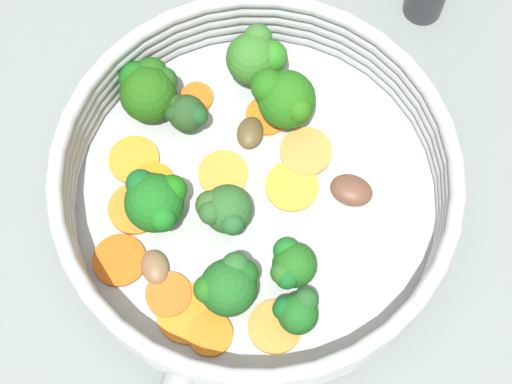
# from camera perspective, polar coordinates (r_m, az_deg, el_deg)

# --- Properties ---
(ground_plane) EXTENTS (4.00, 4.00, 0.00)m
(ground_plane) POSITION_cam_1_polar(r_m,az_deg,el_deg) (0.70, 0.00, -0.85)
(ground_plane) COLOR gray
(skillet) EXTENTS (0.30, 0.30, 0.02)m
(skillet) POSITION_cam_1_polar(r_m,az_deg,el_deg) (0.70, 0.00, -0.64)
(skillet) COLOR #B2B5B7
(skillet) RESTS_ON ground_plane
(skillet_rim_wall) EXTENTS (0.31, 0.31, 0.06)m
(skillet_rim_wall) POSITION_cam_1_polar(r_m,az_deg,el_deg) (0.66, 0.00, 0.47)
(skillet_rim_wall) COLOR #B4B7BE
(skillet_rim_wall) RESTS_ON skillet
(skillet_rivet_left) EXTENTS (0.01, 0.01, 0.01)m
(skillet_rivet_left) POSITION_cam_1_polar(r_m,az_deg,el_deg) (0.66, -7.09, -10.21)
(skillet_rivet_left) COLOR #B2B9BB
(skillet_rivet_left) RESTS_ON skillet
(skillet_rivet_right) EXTENTS (0.01, 0.01, 0.01)m
(skillet_rivet_right) POSITION_cam_1_polar(r_m,az_deg,el_deg) (0.65, -1.77, -12.27)
(skillet_rivet_right) COLOR #AEB8B4
(skillet_rivet_right) RESTS_ON skillet
(carrot_slice_0) EXTENTS (0.05, 0.05, 0.00)m
(carrot_slice_0) POSITION_cam_1_polar(r_m,az_deg,el_deg) (0.69, 2.40, 0.40)
(carrot_slice_0) COLOR orange
(carrot_slice_0) RESTS_ON skillet
(carrot_slice_1) EXTENTS (0.04, 0.04, 0.01)m
(carrot_slice_1) POSITION_cam_1_polar(r_m,az_deg,el_deg) (0.67, -5.85, -6.82)
(carrot_slice_1) COLOR orange
(carrot_slice_1) RESTS_ON skillet
(carrot_slice_2) EXTENTS (0.06, 0.06, 0.00)m
(carrot_slice_2) POSITION_cam_1_polar(r_m,az_deg,el_deg) (0.70, 3.36, 2.70)
(carrot_slice_2) COLOR orange
(carrot_slice_2) RESTS_ON skillet
(carrot_slice_3) EXTENTS (0.05, 0.05, 0.01)m
(carrot_slice_3) POSITION_cam_1_polar(r_m,az_deg,el_deg) (0.70, -6.93, 0.57)
(carrot_slice_3) COLOR orange
(carrot_slice_3) RESTS_ON skillet
(carrot_slice_4) EXTENTS (0.06, 0.06, 0.00)m
(carrot_slice_4) POSITION_cam_1_polar(r_m,az_deg,el_deg) (0.68, -9.08, -4.52)
(carrot_slice_4) COLOR #D95C14
(carrot_slice_4) RESTS_ON skillet
(carrot_slice_5) EXTENTS (0.05, 0.05, 0.00)m
(carrot_slice_5) POSITION_cam_1_polar(r_m,az_deg,el_deg) (0.71, -8.13, 2.13)
(carrot_slice_5) COLOR orange
(carrot_slice_5) RESTS_ON skillet
(carrot_slice_6) EXTENTS (0.06, 0.06, 0.01)m
(carrot_slice_6) POSITION_cam_1_polar(r_m,az_deg,el_deg) (0.66, 1.28, -8.98)
(carrot_slice_6) COLOR orange
(carrot_slice_6) RESTS_ON skillet
(carrot_slice_7) EXTENTS (0.04, 0.04, 0.00)m
(carrot_slice_7) POSITION_cam_1_polar(r_m,az_deg,el_deg) (0.72, 0.72, 5.11)
(carrot_slice_7) COLOR orange
(carrot_slice_7) RESTS_ON skillet
(carrot_slice_8) EXTENTS (0.06, 0.06, 0.00)m
(carrot_slice_8) POSITION_cam_1_polar(r_m,az_deg,el_deg) (0.69, -8.07, -1.11)
(carrot_slice_8) COLOR orange
(carrot_slice_8) RESTS_ON skillet
(carrot_slice_9) EXTENTS (0.06, 0.06, 0.00)m
(carrot_slice_9) POSITION_cam_1_polar(r_m,az_deg,el_deg) (0.66, -4.53, -8.08)
(carrot_slice_9) COLOR orange
(carrot_slice_9) RESTS_ON skillet
(carrot_slice_10) EXTENTS (0.05, 0.05, 0.00)m
(carrot_slice_10) POSITION_cam_1_polar(r_m,az_deg,el_deg) (0.70, -2.22, 1.24)
(carrot_slice_10) COLOR orange
(carrot_slice_10) RESTS_ON skillet
(carrot_slice_11) EXTENTS (0.04, 0.04, 0.00)m
(carrot_slice_11) POSITION_cam_1_polar(r_m,az_deg,el_deg) (0.72, -3.98, 6.29)
(carrot_slice_11) COLOR orange
(carrot_slice_11) RESTS_ON skillet
(carrot_slice_12) EXTENTS (0.05, 0.05, 0.01)m
(carrot_slice_12) POSITION_cam_1_polar(r_m,az_deg,el_deg) (0.66, -3.07, -9.44)
(carrot_slice_12) COLOR orange
(carrot_slice_12) RESTS_ON skillet
(broccoli_floret_0) EXTENTS (0.05, 0.05, 0.05)m
(broccoli_floret_0) POSITION_cam_1_polar(r_m,az_deg,el_deg) (0.71, 0.01, 9.05)
(broccoli_floret_0) COLOR #80AB65
(broccoli_floret_0) RESTS_ON skillet
(broccoli_floret_1) EXTENTS (0.04, 0.04, 0.04)m
(broccoli_floret_1) POSITION_cam_1_polar(r_m,az_deg,el_deg) (0.65, 2.39, -4.90)
(broccoli_floret_1) COLOR #799757
(broccoli_floret_1) RESTS_ON skillet
(broccoli_floret_2) EXTENTS (0.06, 0.05, 0.06)m
(broccoli_floret_2) POSITION_cam_1_polar(r_m,az_deg,el_deg) (0.69, 1.93, 6.26)
(broccoli_floret_2) COLOR #6A9742
(broccoli_floret_2) RESTS_ON skillet
(broccoli_floret_3) EXTENTS (0.04, 0.04, 0.04)m
(broccoli_floret_3) POSITION_cam_1_polar(r_m,az_deg,el_deg) (0.66, -2.15, -1.19)
(broccoli_floret_3) COLOR olive
(broccoli_floret_3) RESTS_ON skillet
(broccoli_floret_4) EXTENTS (0.05, 0.05, 0.05)m
(broccoli_floret_4) POSITION_cam_1_polar(r_m,az_deg,el_deg) (0.66, -6.73, -0.59)
(broccoli_floret_4) COLOR #76A35D
(broccoli_floret_4) RESTS_ON skillet
(broccoli_floret_5) EXTENTS (0.05, 0.05, 0.05)m
(broccoli_floret_5) POSITION_cam_1_polar(r_m,az_deg,el_deg) (0.70, -7.21, 6.88)
(broccoli_floret_5) COLOR #7CB064
(broccoli_floret_5) RESTS_ON skillet
(broccoli_floret_6) EXTENTS (0.04, 0.05, 0.05)m
(broccoli_floret_6) POSITION_cam_1_polar(r_m,az_deg,el_deg) (0.64, -1.84, -6.21)
(broccoli_floret_6) COLOR #619654
(broccoli_floret_6) RESTS_ON skillet
(broccoli_floret_7) EXTENTS (0.04, 0.04, 0.04)m
(broccoli_floret_7) POSITION_cam_1_polar(r_m,az_deg,el_deg) (0.64, 2.78, -7.97)
(broccoli_floret_7) COLOR #789552
(broccoli_floret_7) RESTS_ON skillet
(broccoli_floret_8) EXTENTS (0.04, 0.03, 0.04)m
(broccoli_floret_8) POSITION_cam_1_polar(r_m,az_deg,el_deg) (0.69, -4.70, 5.27)
(broccoli_floret_8) COLOR #7BB16E
(broccoli_floret_8) RESTS_ON skillet
(mushroom_piece_0) EXTENTS (0.03, 0.03, 0.01)m
(mushroom_piece_0) POSITION_cam_1_polar(r_m,az_deg,el_deg) (0.70, -0.40, 3.98)
(mushroom_piece_0) COLOR brown
(mushroom_piece_0) RESTS_ON skillet
(mushroom_piece_1) EXTENTS (0.04, 0.03, 0.01)m
(mushroom_piece_1) POSITION_cam_1_polar(r_m,az_deg,el_deg) (0.69, 6.38, 0.12)
(mushroom_piece_1) COLOR brown
(mushroom_piece_1) RESTS_ON skillet
(mushroom_piece_2) EXTENTS (0.04, 0.03, 0.01)m
(mushroom_piece_2) POSITION_cam_1_polar(r_m,az_deg,el_deg) (0.67, -6.77, -4.98)
(mushroom_piece_2) COLOR brown
(mushroom_piece_2) RESTS_ON skillet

